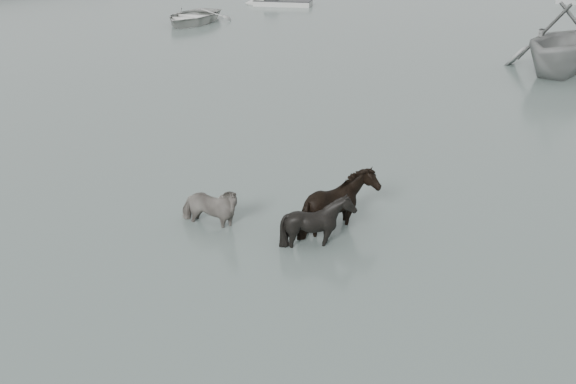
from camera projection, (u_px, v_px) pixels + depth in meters
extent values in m
plane|color=#53625C|center=(228.00, 253.00, 15.16)|extent=(140.00, 140.00, 0.00)
imported|color=black|center=(209.00, 199.00, 16.17)|extent=(1.71, 1.05, 1.35)
imported|color=black|center=(340.00, 196.00, 15.85)|extent=(1.73, 1.92, 1.69)
imported|color=black|center=(318.00, 214.00, 15.27)|extent=(1.30, 1.16, 1.43)
imported|color=beige|center=(192.00, 14.00, 42.16)|extent=(4.76, 5.77, 1.04)
imported|color=gray|center=(565.00, 37.00, 29.69)|extent=(5.40, 6.18, 3.14)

